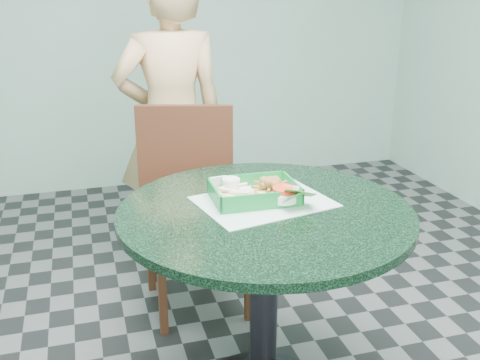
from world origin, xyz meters
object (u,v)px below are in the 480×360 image
object	(u,v)px
food_basket	(254,200)
sauce_ramekin	(231,188)
diner_person	(171,119)
crab_sandwich	(270,190)
cafe_table	(264,260)
dining_chair	(191,194)

from	to	relation	value
food_basket	sauce_ramekin	size ratio (longest dim) A/B	4.59
diner_person	food_basket	size ratio (longest dim) A/B	5.75
diner_person	crab_sandwich	size ratio (longest dim) A/B	14.22
cafe_table	dining_chair	distance (m)	0.81
food_basket	crab_sandwich	world-z (taller)	crab_sandwich
cafe_table	food_basket	distance (m)	0.21
food_basket	cafe_table	bearing A→B (deg)	-81.65
sauce_ramekin	cafe_table	bearing A→B (deg)	-58.93
cafe_table	crab_sandwich	xyz separation A→B (m)	(0.04, 0.08, 0.22)
crab_sandwich	sauce_ramekin	size ratio (longest dim) A/B	1.85
crab_sandwich	food_basket	bearing A→B (deg)	176.69
food_basket	diner_person	bearing A→B (deg)	95.33
cafe_table	crab_sandwich	size ratio (longest dim) A/B	8.49
dining_chair	diner_person	xyz separation A→B (m)	(-0.02, 0.34, 0.28)
food_basket	crab_sandwich	size ratio (longest dim) A/B	2.47
cafe_table	diner_person	size ratio (longest dim) A/B	0.60
dining_chair	sauce_ramekin	size ratio (longest dim) A/B	15.08
food_basket	crab_sandwich	bearing A→B (deg)	-3.31
sauce_ramekin	dining_chair	bearing A→B (deg)	90.76
crab_sandwich	sauce_ramekin	world-z (taller)	crab_sandwich
cafe_table	food_basket	size ratio (longest dim) A/B	3.43
crab_sandwich	diner_person	bearing A→B (deg)	98.29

